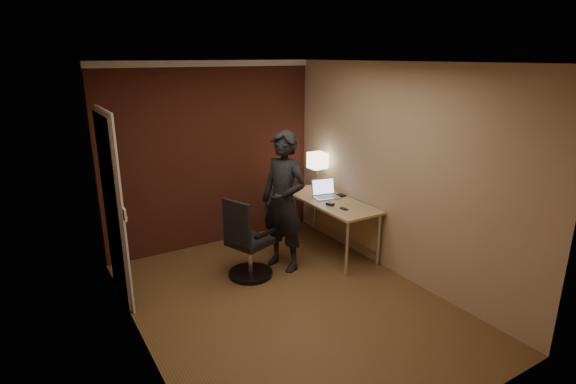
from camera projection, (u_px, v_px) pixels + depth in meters
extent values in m
plane|color=brown|center=(287.00, 302.00, 4.86)|extent=(4.00, 4.00, 0.00)
plane|color=white|center=(287.00, 62.00, 4.13)|extent=(4.00, 4.00, 0.00)
plane|color=tan|center=(211.00, 155.00, 6.12)|extent=(3.00, 0.00, 3.00)
plane|color=tan|center=(450.00, 270.00, 2.86)|extent=(3.00, 0.00, 3.00)
plane|color=tan|center=(134.00, 219.00, 3.74)|extent=(0.00, 4.00, 4.00)
plane|color=tan|center=(396.00, 172.00, 5.24)|extent=(0.00, 4.00, 4.00)
cube|color=brown|center=(212.00, 156.00, 6.10)|extent=(2.98, 0.06, 2.50)
cube|color=silver|center=(207.00, 63.00, 5.74)|extent=(3.00, 0.08, 0.08)
cube|color=silver|center=(467.00, 74.00, 2.54)|extent=(3.00, 0.08, 0.08)
cube|color=silver|center=(123.00, 69.00, 3.41)|extent=(0.08, 4.00, 0.08)
cube|color=silver|center=(402.00, 65.00, 4.87)|extent=(0.08, 4.00, 0.08)
cube|color=silver|center=(113.00, 210.00, 4.72)|extent=(0.05, 0.82, 2.02)
cube|color=silver|center=(115.00, 210.00, 4.73)|extent=(0.02, 0.92, 2.12)
cylinder|color=silver|center=(125.00, 219.00, 4.48)|extent=(0.05, 0.05, 0.05)
cube|color=silver|center=(125.00, 215.00, 4.15)|extent=(0.02, 0.08, 0.12)
cube|color=tan|center=(330.00, 201.00, 5.93)|extent=(0.60, 1.50, 0.03)
cube|color=tan|center=(346.00, 217.00, 6.15)|extent=(0.02, 1.38, 0.54)
cylinder|color=silver|center=(347.00, 249.00, 5.35)|extent=(0.04, 0.04, 0.70)
cylinder|color=silver|center=(287.00, 215.00, 6.47)|extent=(0.04, 0.04, 0.70)
cylinder|color=silver|center=(378.00, 240.00, 5.60)|extent=(0.04, 0.04, 0.70)
cylinder|color=silver|center=(315.00, 209.00, 6.72)|extent=(0.04, 0.04, 0.70)
cube|color=silver|center=(317.00, 189.00, 6.38)|extent=(0.11, 0.11, 0.01)
cylinder|color=silver|center=(317.00, 178.00, 6.33)|extent=(0.01, 0.01, 0.30)
cube|color=white|center=(317.00, 160.00, 6.26)|extent=(0.22, 0.22, 0.22)
cube|color=silver|center=(326.00, 197.00, 6.02)|extent=(0.37, 0.29, 0.01)
cube|color=silver|center=(323.00, 186.00, 6.09)|extent=(0.33, 0.12, 0.22)
cube|color=#B2CCF2|center=(323.00, 187.00, 6.08)|extent=(0.30, 0.10, 0.19)
cube|color=gray|center=(327.00, 197.00, 6.01)|extent=(0.30, 0.18, 0.00)
cube|color=black|center=(330.00, 204.00, 5.72)|extent=(0.09, 0.11, 0.03)
cube|color=black|center=(344.00, 209.00, 5.57)|extent=(0.06, 0.12, 0.01)
cube|color=black|center=(341.00, 195.00, 6.08)|extent=(0.09, 0.11, 0.02)
cylinder|color=black|center=(251.00, 273.00, 5.44)|extent=(0.53, 0.53, 0.03)
cylinder|color=silver|center=(250.00, 258.00, 5.38)|extent=(0.06, 0.06, 0.40)
cube|color=black|center=(250.00, 242.00, 5.32)|extent=(0.56, 0.56, 0.07)
cube|color=black|center=(237.00, 223.00, 5.07)|extent=(0.18, 0.39, 0.52)
cube|color=black|center=(235.00, 224.00, 5.42)|extent=(0.32, 0.16, 0.04)
cube|color=black|center=(265.00, 234.00, 5.13)|extent=(0.32, 0.16, 0.04)
imported|color=black|center=(284.00, 202.00, 5.43)|extent=(0.61, 0.73, 1.72)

